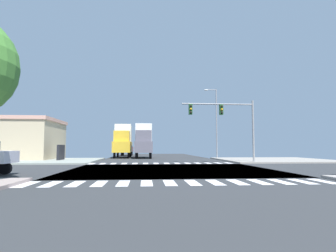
# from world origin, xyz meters

# --- Properties ---
(ground) EXTENTS (90.00, 90.00, 0.05)m
(ground) POSITION_xyz_m (0.00, 0.00, -0.03)
(ground) COLOR #2D2F32
(sidewalk_corner_ne) EXTENTS (12.00, 12.00, 0.14)m
(sidewalk_corner_ne) POSITION_xyz_m (13.00, 12.00, 0.07)
(sidewalk_corner_ne) COLOR gray
(sidewalk_corner_ne) RESTS_ON ground
(sidewalk_corner_nw) EXTENTS (12.00, 12.00, 0.14)m
(sidewalk_corner_nw) POSITION_xyz_m (-13.00, 12.00, 0.07)
(sidewalk_corner_nw) COLOR gray
(sidewalk_corner_nw) RESTS_ON ground
(crosswalk_near) EXTENTS (13.50, 2.00, 0.01)m
(crosswalk_near) POSITION_xyz_m (-0.25, -7.30, 0.00)
(crosswalk_near) COLOR silver
(crosswalk_near) RESTS_ON ground
(crosswalk_far) EXTENTS (13.50, 2.00, 0.01)m
(crosswalk_far) POSITION_xyz_m (-0.25, 7.30, 0.00)
(crosswalk_far) COLOR silver
(crosswalk_far) RESTS_ON ground
(traffic_signal_mast) EXTENTS (7.18, 0.55, 6.15)m
(traffic_signal_mast) POSITION_xyz_m (5.96, 7.18, 4.57)
(traffic_signal_mast) COLOR gray
(traffic_signal_mast) RESTS_ON ground
(street_lamp) EXTENTS (1.78, 0.32, 9.47)m
(street_lamp) POSITION_xyz_m (7.67, 17.75, 5.55)
(street_lamp) COLOR gray
(street_lamp) RESTS_ON ground
(bank_building) EXTENTS (14.18, 8.73, 4.94)m
(bank_building) POSITION_xyz_m (-18.78, 15.65, 2.48)
(bank_building) COLOR #C1AE8A
(bank_building) RESTS_ON ground
(pickup_nearside_1) EXTENTS (2.00, 5.10, 2.35)m
(pickup_nearside_1) POSITION_xyz_m (-5.00, 31.14, 1.29)
(pickup_nearside_1) COLOR black
(pickup_nearside_1) RESTS_ON ground
(box_truck_leading_1) EXTENTS (2.40, 7.20, 4.85)m
(box_truck_leading_1) POSITION_xyz_m (-2.00, 20.75, 2.56)
(box_truck_leading_1) COLOR black
(box_truck_leading_1) RESTS_ON ground
(box_truck_trailing_2) EXTENTS (2.40, 7.20, 4.85)m
(box_truck_trailing_2) POSITION_xyz_m (-5.00, 22.05, 2.56)
(box_truck_trailing_2) COLOR black
(box_truck_trailing_2) RESTS_ON ground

